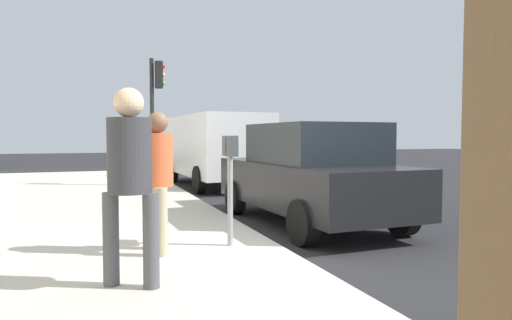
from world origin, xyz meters
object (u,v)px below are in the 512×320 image
object	(u,v)px
pedestrian_bystander	(130,169)
parked_van_far	(214,146)
traffic_signal	(156,100)
parked_sedan_near	(310,174)
pedestrian_at_meter	(158,171)
parking_meter	(230,167)

from	to	relation	value
pedestrian_bystander	parked_van_far	world-z (taller)	parked_van_far
parked_van_far	traffic_signal	xyz separation A→B (m)	(-0.54, 1.86, 1.32)
parked_sedan_near	pedestrian_bystander	bearing A→B (deg)	130.88
pedestrian_at_meter	parked_van_far	xyz separation A→B (m)	(8.23, -2.88, 0.12)
pedestrian_at_meter	parked_van_far	distance (m)	8.72
parking_meter	parked_sedan_near	world-z (taller)	parked_sedan_near
parked_van_far	parked_sedan_near	bearing A→B (deg)	-179.98
parking_meter	parked_van_far	world-z (taller)	parked_van_far
pedestrian_at_meter	parked_van_far	bearing A→B (deg)	68.29
traffic_signal	parked_sedan_near	bearing A→B (deg)	-162.86
pedestrian_at_meter	parked_sedan_near	size ratio (longest dim) A/B	0.38
parking_meter	pedestrian_at_meter	bearing A→B (deg)	92.20
pedestrian_bystander	traffic_signal	distance (m)	9.10
parked_sedan_near	traffic_signal	xyz separation A→B (m)	(6.03, 1.86, 1.68)
pedestrian_bystander	pedestrian_at_meter	bearing A→B (deg)	11.79
parking_meter	pedestrian_at_meter	world-z (taller)	pedestrian_at_meter
parked_van_far	pedestrian_at_meter	bearing A→B (deg)	160.72
parked_sedan_near	parked_van_far	size ratio (longest dim) A/B	0.85
pedestrian_bystander	parked_van_far	xyz separation A→B (m)	(9.42, -3.30, 0.00)
pedestrian_at_meter	traffic_signal	xyz separation A→B (m)	(7.69, -1.02, 1.44)
parking_meter	traffic_signal	bearing A→B (deg)	-0.78
pedestrian_bystander	parked_van_far	bearing A→B (deg)	11.87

